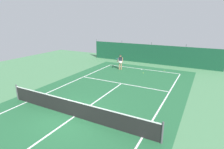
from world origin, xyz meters
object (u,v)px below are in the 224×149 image
parked_car (170,54)px  tennis_ball_near_player (164,70)px  tennis_net (74,109)px  tennis_player (120,61)px  tennis_ball_midcourt (143,73)px

parked_car → tennis_ball_near_player: bearing=-76.8°
tennis_net → tennis_ball_near_player: size_ratio=153.33×
tennis_player → parked_car: bearing=-133.5°
tennis_net → parked_car: size_ratio=2.30×
tennis_player → tennis_ball_near_player: 4.92m
tennis_ball_near_player → tennis_ball_midcourt: (-1.70, -2.00, 0.00)m
tennis_player → tennis_ball_midcourt: bearing=159.8°
tennis_net → parked_car: 18.21m
tennis_net → tennis_ball_midcourt: (0.65, 10.38, -0.48)m
tennis_ball_near_player → tennis_ball_midcourt: 2.62m
tennis_player → tennis_ball_near_player: size_ratio=24.85×
tennis_ball_near_player → parked_car: parked_car is taller
tennis_net → tennis_ball_near_player: (2.35, 12.38, -0.48)m
tennis_ball_midcourt → parked_car: size_ratio=0.02×
tennis_ball_midcourt → tennis_ball_near_player: bearing=49.6°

